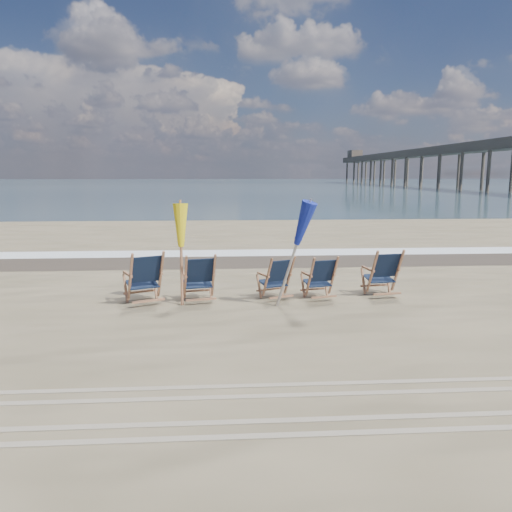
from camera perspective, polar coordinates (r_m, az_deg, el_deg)
The scene contains 12 objects.
ocean at distance 136.02m, azimuth -3.57°, elevation 8.28°, with size 400.00×400.00×0.00m, color #374F5B.
surf_foam at distance 16.51m, azimuth -1.41°, elevation 0.37°, with size 200.00×1.40×0.01m, color silver.
wet_sand_strip at distance 15.03m, azimuth -1.17°, elevation -0.52°, with size 200.00×2.60×0.00m, color #42362A.
tire_tracks at distance 5.84m, azimuth 3.41°, elevation -16.88°, with size 80.00×1.30×0.01m, color gray, non-canonical shape.
beach_chair_0 at distance 10.21m, azimuth -10.82°, elevation -2.31°, with size 0.70×0.79×1.09m, color black, non-canonical shape.
beach_chair_1 at distance 10.14m, azimuth -4.86°, elevation -2.48°, with size 0.65×0.73×1.02m, color black, non-canonical shape.
beach_chair_2 at distance 10.40m, azimuth 3.87°, elevation -2.40°, with size 0.60×0.67×0.94m, color black, non-canonical shape.
beach_chair_3 at distance 10.46m, azimuth 8.86°, elevation -2.41°, with size 0.60×0.68×0.94m, color black, non-canonical shape.
beach_chair_4 at distance 10.97m, azimuth 15.90°, elevation -1.84°, with size 0.67×0.75×1.04m, color black, non-canonical shape.
umbrella_yellow at distance 9.88m, azimuth -8.61°, elevation 2.86°, with size 0.30×0.30×2.00m.
umbrella_blue at distance 9.51m, azimuth 4.13°, elevation 3.62°, with size 0.30×0.30×2.16m.
fishing_pier at distance 90.68m, azimuth 21.78°, elevation 10.03°, with size 4.40×140.00×9.30m, color brown, non-canonical shape.
Camera 1 is at (-0.68, -7.99, 2.59)m, focal length 35.00 mm.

